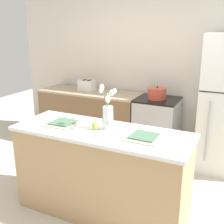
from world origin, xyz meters
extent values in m
plane|color=beige|center=(0.00, 0.00, 0.00)|extent=(10.00, 10.00, 0.00)
cube|color=silver|center=(0.00, 2.00, 1.35)|extent=(5.20, 0.08, 2.70)
cube|color=tan|center=(0.00, 0.00, 0.45)|extent=(1.76, 0.62, 0.90)
cube|color=silver|center=(0.00, 0.00, 0.92)|extent=(1.80, 0.66, 0.03)
cube|color=brown|center=(-1.06, 1.60, 0.44)|extent=(1.68, 0.60, 0.87)
cube|color=tan|center=(-1.06, 1.60, 0.89)|extent=(1.68, 0.60, 0.03)
cube|color=#B2B5B7|center=(0.10, 1.60, 0.44)|extent=(0.60, 0.60, 0.88)
cube|color=black|center=(0.10, 1.60, 0.89)|extent=(0.60, 0.60, 0.02)
cube|color=black|center=(0.10, 1.30, 0.41)|extent=(0.42, 0.01, 0.29)
cylinder|color=#B2B5B7|center=(0.86, 1.26, 0.63)|extent=(0.02, 0.02, 0.80)
cylinder|color=silver|center=(0.05, 0.06, 1.05)|extent=(0.10, 0.10, 0.23)
cylinder|color=#4C9342|center=(0.05, 0.07, 1.15)|extent=(0.12, 0.03, 0.31)
ellipsoid|color=white|center=(0.11, 0.08, 1.32)|extent=(0.04, 0.04, 0.06)
cylinder|color=#4C9342|center=(0.05, 0.08, 1.14)|extent=(0.03, 0.08, 0.28)
ellipsoid|color=white|center=(0.06, 0.11, 1.30)|extent=(0.04, 0.04, 0.06)
cylinder|color=#4C9342|center=(0.04, 0.08, 1.13)|extent=(0.05, 0.11, 0.24)
ellipsoid|color=white|center=(0.02, 0.13, 1.26)|extent=(0.03, 0.03, 0.05)
cylinder|color=#4C9342|center=(0.02, 0.06, 1.16)|extent=(0.09, 0.01, 0.33)
ellipsoid|color=white|center=(-0.02, 0.06, 1.35)|extent=(0.05, 0.05, 0.07)
cylinder|color=#4C9342|center=(0.04, 0.06, 1.16)|extent=(0.08, 0.10, 0.31)
ellipsoid|color=white|center=(0.00, 0.01, 1.33)|extent=(0.04, 0.04, 0.06)
cylinder|color=#4C9342|center=(0.05, 0.05, 1.12)|extent=(0.04, 0.08, 0.24)
ellipsoid|color=white|center=(0.07, 0.01, 1.26)|extent=(0.05, 0.05, 0.07)
ellipsoid|color=#9EBC47|center=(-0.06, -0.01, 0.98)|extent=(0.07, 0.07, 0.08)
cone|color=#9EBC47|center=(-0.06, -0.01, 1.02)|extent=(0.04, 0.04, 0.03)
cylinder|color=brown|center=(-0.06, -0.01, 1.05)|extent=(0.01, 0.01, 0.02)
cube|color=beige|center=(-0.45, 0.00, 0.94)|extent=(0.34, 0.34, 0.01)
cube|color=#477056|center=(-0.45, 0.00, 0.95)|extent=(0.24, 0.24, 0.01)
cube|color=beige|center=(0.45, 0.00, 0.94)|extent=(0.34, 0.34, 0.01)
cube|color=#477056|center=(0.45, 0.00, 0.95)|extent=(0.24, 0.24, 0.01)
cube|color=silver|center=(-1.14, 1.65, 0.99)|extent=(0.26, 0.18, 0.17)
cube|color=black|center=(-1.19, 1.65, 1.07)|extent=(0.05, 0.11, 0.01)
cube|color=black|center=(-1.10, 1.65, 1.07)|extent=(0.05, 0.11, 0.01)
cube|color=black|center=(-1.28, 1.65, 1.01)|extent=(0.02, 0.02, 0.02)
cylinder|color=#CC4C38|center=(0.08, 1.59, 0.98)|extent=(0.27, 0.27, 0.15)
cylinder|color=#CC4C38|center=(0.08, 1.59, 1.06)|extent=(0.28, 0.28, 0.01)
sphere|color=black|center=(0.08, 1.59, 1.08)|extent=(0.02, 0.02, 0.02)
camera|label=1|loc=(1.23, -2.29, 1.91)|focal=45.00mm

